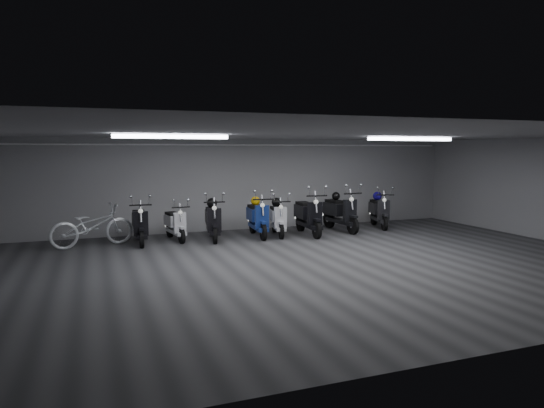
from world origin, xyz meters
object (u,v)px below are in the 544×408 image
object	(u,v)px
scooter_0	(140,218)
scooter_3	(213,215)
helmet_0	(212,203)
helmet_3	(336,196)
scooter_6	(278,213)
helmet_4	(255,201)
helmet_2	(377,196)
scooter_9	(379,206)
bicycle	(92,221)
helmet_1	(276,202)
scooter_2	(175,219)
scooter_4	(258,212)
scooter_7	(308,209)
scooter_8	(341,207)

from	to	relation	value
scooter_0	scooter_3	world-z (taller)	scooter_3
helmet_0	helmet_3	distance (m)	3.94
scooter_6	helmet_4	world-z (taller)	scooter_6
helmet_2	helmet_3	bearing A→B (deg)	-175.61
scooter_3	helmet_2	world-z (taller)	scooter_3
scooter_9	helmet_3	world-z (taller)	scooter_9
bicycle	helmet_1	bearing A→B (deg)	-103.48
helmet_0	helmet_2	size ratio (longest dim) A/B	1.01
scooter_3	helmet_3	distance (m)	4.01
helmet_2	helmet_3	xyz separation A→B (m)	(-1.57, -0.12, 0.06)
scooter_2	scooter_4	distance (m)	2.31
helmet_0	scooter_9	bearing A→B (deg)	-0.13
scooter_7	helmet_4	size ratio (longest dim) A/B	7.55
scooter_8	helmet_4	world-z (taller)	scooter_8
scooter_4	helmet_0	distance (m)	1.32
scooter_2	scooter_3	distance (m)	1.02
scooter_6	scooter_3	bearing A→B (deg)	-167.92
scooter_2	scooter_9	distance (m)	6.45
scooter_8	helmet_3	distance (m)	0.41
scooter_0	scooter_7	bearing A→B (deg)	-2.09
helmet_2	scooter_8	bearing A→B (deg)	-165.56
scooter_9	helmet_0	size ratio (longest dim) A/B	6.44
helmet_0	helmet_4	distance (m)	1.30
scooter_0	scooter_6	xyz separation A→B (m)	(3.85, -0.10, -0.03)
scooter_0	helmet_2	size ratio (longest dim) A/B	6.43
scooter_6	scooter_7	distance (m)	0.90
scooter_7	bicycle	xyz separation A→B (m)	(-5.90, 0.36, -0.09)
scooter_6	scooter_8	size ratio (longest dim) A/B	0.87
scooter_2	scooter_8	xyz separation A→B (m)	(4.97, -0.20, 0.15)
scooter_3	scooter_6	distance (m)	1.92
scooter_9	helmet_3	size ratio (longest dim) A/B	7.28
scooter_6	scooter_9	xyz separation A→B (m)	(3.55, 0.22, 0.04)
helmet_1	scooter_6	bearing A→B (deg)	-101.42
helmet_1	scooter_9	bearing A→B (deg)	-0.28
scooter_2	scooter_6	distance (m)	2.91
helmet_0	helmet_4	bearing A→B (deg)	2.06
scooter_0	scooter_4	size ratio (longest dim) A/B	0.97
helmet_1	helmet_3	world-z (taller)	helmet_3
scooter_0	scooter_7	xyz separation A→B (m)	(4.72, -0.32, 0.07)
scooter_3	scooter_9	xyz separation A→B (m)	(5.46, 0.24, -0.00)
scooter_7	helmet_0	world-z (taller)	scooter_7
scooter_8	scooter_4	bearing A→B (deg)	177.03
helmet_2	helmet_4	bearing A→B (deg)	-177.47
scooter_6	scooter_4	bearing A→B (deg)	-170.21
scooter_4	helmet_1	world-z (taller)	scooter_4
scooter_4	helmet_4	bearing A→B (deg)	90.00
scooter_8	helmet_1	world-z (taller)	scooter_8
scooter_9	helmet_2	bearing A→B (deg)	90.00
scooter_2	bicycle	size ratio (longest dim) A/B	0.79
scooter_3	helmet_2	distance (m)	5.57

